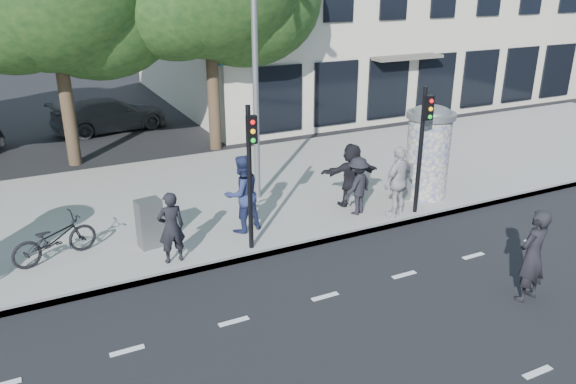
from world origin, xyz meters
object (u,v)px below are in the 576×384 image
ad_column_right (428,150)px  ped_c (242,194)px  ped_d (358,186)px  street_lamp (255,31)px  car_right (110,114)px  ped_e (398,182)px  bicycle (54,239)px  cabinet_left (150,223)px  traffic_pole_far (423,138)px  ped_f (351,175)px  cabinet_right (405,180)px  traffic_pole_near (250,164)px  ped_b (171,227)px  man_road (533,256)px

ad_column_right → ped_c: bearing=178.8°
ad_column_right → ped_d: (-2.48, -0.24, -0.60)m
street_lamp → ped_d: (1.92, -2.17, -3.86)m
ad_column_right → car_right: bearing=119.3°
ped_e → bicycle: 8.49m
ped_e → cabinet_left: size_ratio=1.63×
traffic_pole_far → ped_f: (-1.31, 1.26, -1.19)m
ped_d → cabinet_right: (1.81, 0.32, -0.25)m
traffic_pole_near → bicycle: (-4.17, 1.47, -1.58)m
ped_c → ped_f: size_ratio=1.11×
traffic_pole_near → ped_c: bearing=80.0°
ped_b → man_road: size_ratio=0.85×
traffic_pole_far → ped_e: bearing=171.3°
ad_column_right → ped_e: (-1.60, -0.81, -0.44)m
ped_e → ped_f: (-0.71, 1.17, -0.07)m
ped_f → cabinet_left: (-5.58, -0.08, -0.30)m
ped_e → bicycle: size_ratio=1.00×
ped_d → ped_e: (0.88, -0.58, 0.16)m
cabinet_left → ped_b: bearing=-83.5°
traffic_pole_near → ped_d: (3.32, 0.67, -1.29)m
ad_column_right → ped_b: 7.68m
street_lamp → man_road: street_lamp is taller
ped_c → ped_f: (3.31, 0.23, -0.10)m
ped_c → bicycle: ped_c is taller
traffic_pole_near → ped_b: (-1.83, 0.21, -1.25)m
street_lamp → car_right: bearing=103.2°
traffic_pole_far → ped_c: bearing=167.5°
man_road → ped_d: bearing=-88.3°
ped_b → cabinet_right: ped_b is taller
ped_c → car_right: 12.01m
ped_c → cabinet_right: ped_c is taller
traffic_pole_far → car_right: bearing=114.0°
man_road → street_lamp: bearing=-77.0°
traffic_pole_near → ped_f: 3.90m
ped_b → bicycle: 2.68m
traffic_pole_near → traffic_pole_far: size_ratio=1.00×
ped_b → car_right: bearing=-95.4°
ped_d → car_right: 13.03m
ped_c → bicycle: bearing=-17.7°
ped_b → cabinet_right: size_ratio=1.53×
ad_column_right → traffic_pole_far: bearing=-137.8°
cabinet_right → traffic_pole_near: bearing=-153.6°
ad_column_right → ped_d: 2.56m
traffic_pole_far → ped_c: traffic_pole_far is taller
traffic_pole_far → cabinet_right: 1.86m
ad_column_right → man_road: size_ratio=1.35×
bicycle → cabinet_left: size_ratio=1.63×
traffic_pole_far → cabinet_right: size_ratio=3.15×
ped_f → man_road: size_ratio=0.91×
man_road → ped_b: bearing=-45.1°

